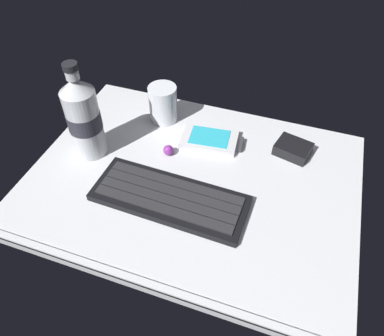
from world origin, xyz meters
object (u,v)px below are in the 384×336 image
object	(u,v)px
water_bottle	(84,117)
trackball_mouse	(168,150)
keyboard	(170,198)
handheld_device	(212,140)
charger_block	(293,149)
juice_cup	(163,105)

from	to	relation	value
water_bottle	trackball_mouse	world-z (taller)	water_bottle
keyboard	water_bottle	world-z (taller)	water_bottle
handheld_device	charger_block	distance (cm)	17.13
water_bottle	keyboard	bearing A→B (deg)	-19.42
handheld_device	water_bottle	distance (cm)	27.12
keyboard	water_bottle	distance (cm)	23.36
juice_cup	trackball_mouse	size ratio (longest dim) A/B	3.86
keyboard	juice_cup	bearing A→B (deg)	114.64
keyboard	charger_block	size ratio (longest dim) A/B	4.19
water_bottle	charger_block	size ratio (longest dim) A/B	2.97
charger_block	trackball_mouse	xyz separation A→B (cm)	(-24.62, -8.89, -0.10)
keyboard	handheld_device	world-z (taller)	keyboard
handheld_device	juice_cup	world-z (taller)	juice_cup
water_bottle	charger_block	world-z (taller)	water_bottle
keyboard	handheld_device	distance (cm)	18.41
handheld_device	water_bottle	world-z (taller)	water_bottle
keyboard	charger_block	xyz separation A→B (cm)	(19.72, 20.57, 0.39)
juice_cup	water_bottle	bearing A→B (deg)	-124.17
water_bottle	charger_block	bearing A→B (deg)	18.25
charger_block	trackball_mouse	world-z (taller)	charger_block
juice_cup	water_bottle	size ratio (longest dim) A/B	0.41
charger_block	water_bottle	bearing A→B (deg)	-161.75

